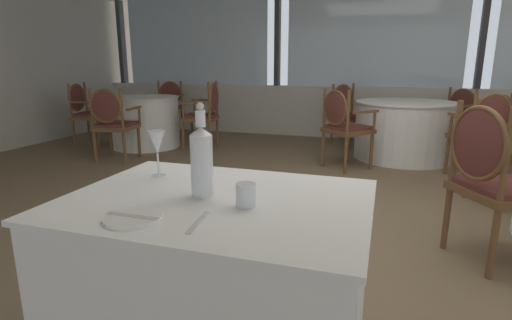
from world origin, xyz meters
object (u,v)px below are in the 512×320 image
object	(u,v)px
dining_chair_0_3	(491,172)
dining_chair_1_2	(455,114)
dining_chair_1_1	(486,128)
side_plate	(133,218)
water_bottle	(202,159)
wine_glass	(157,143)
dining_chair_1_0	(343,122)
dining_chair_0_2	(499,139)
dining_chair_1_3	(348,110)
water_tumbler	(246,195)
dining_chair_2_3	(86,109)
dining_chair_2_2	(168,103)
dining_chair_2_1	(206,110)
dining_chair_2_0	(112,119)

from	to	relation	value
dining_chair_0_3	dining_chair_1_2	size ratio (longest dim) A/B	1.13
dining_chair_1_1	dining_chair_1_2	size ratio (longest dim) A/B	1.04
side_plate	water_bottle	world-z (taller)	water_bottle
wine_glass	dining_chair_1_0	size ratio (longest dim) A/B	0.21
dining_chair_0_2	dining_chair_1_3	distance (m)	2.68
dining_chair_0_3	dining_chair_1_1	world-z (taller)	dining_chair_0_3
dining_chair_0_2	water_tumbler	bearing A→B (deg)	-57.67
dining_chair_0_3	dining_chair_1_1	distance (m)	2.17
dining_chair_2_3	dining_chair_0_3	bearing A→B (deg)	-33.61
dining_chair_1_2	dining_chair_2_2	distance (m)	4.50
dining_chair_1_3	dining_chair_2_1	size ratio (longest dim) A/B	0.95
wine_glass	dining_chair_1_2	xyz separation A→B (m)	(1.88, 4.81, -0.37)
water_bottle	dining_chair_2_0	distance (m)	3.93
dining_chair_0_3	dining_chair_2_1	size ratio (longest dim) A/B	1.03
dining_chair_2_1	wine_glass	bearing A→B (deg)	103.56
wine_glass	dining_chair_2_2	bearing A→B (deg)	119.77
dining_chair_2_2	dining_chair_1_1	bearing A→B (deg)	66.08
dining_chair_1_2	dining_chair_1_3	size ratio (longest dim) A/B	0.96
dining_chair_1_3	dining_chair_2_0	world-z (taller)	dining_chair_2_0
dining_chair_0_2	dining_chair_1_2	world-z (taller)	dining_chair_0_2
dining_chair_1_0	dining_chair_1_3	distance (m)	1.50
side_plate	water_bottle	size ratio (longest dim) A/B	0.53
dining_chair_0_3	dining_chair_1_2	world-z (taller)	dining_chair_0_3
dining_chair_0_2	dining_chair_1_0	xyz separation A→B (m)	(-1.44, 0.70, -0.01)
dining_chair_2_2	wine_glass	bearing A→B (deg)	21.18
dining_chair_2_3	side_plate	bearing A→B (deg)	-56.44
dining_chair_1_0	dining_chair_2_2	xyz separation A→B (m)	(-3.08, 1.34, -0.00)
dining_chair_1_2	dining_chair_0_3	bearing A→B (deg)	36.77
dining_chair_0_2	dining_chair_2_0	xyz separation A→B (m)	(-4.24, 0.18, -0.03)
wine_glass	water_bottle	bearing A→B (deg)	-31.66
side_plate	dining_chair_2_1	distance (m)	4.59
water_tumbler	dining_chair_1_2	xyz separation A→B (m)	(1.39, 5.04, -0.27)
water_tumbler	dining_chair_1_1	bearing A→B (deg)	67.43
dining_chair_1_1	dining_chair_2_2	distance (m)	4.74
dining_chair_2_1	dining_chair_1_2	bearing A→B (deg)	-171.89
wine_glass	dining_chair_2_1	world-z (taller)	dining_chair_2_1
side_plate	dining_chair_2_0	xyz separation A→B (m)	(-2.52, 3.17, -0.21)
wine_glass	dining_chair_2_3	world-z (taller)	wine_glass
wine_glass	dining_chair_2_2	distance (m)	5.27
water_tumbler	dining_chair_2_1	size ratio (longest dim) A/B	0.08
water_bottle	dining_chair_1_1	bearing A→B (deg)	64.58
wine_glass	dining_chair_0_3	size ratio (longest dim) A/B	0.20
dining_chair_2_3	dining_chair_2_1	bearing A→B (deg)	-0.00
dining_chair_2_3	wine_glass	bearing A→B (deg)	-54.42
side_plate	water_tumbler	bearing A→B (deg)	37.07
dining_chair_2_3	dining_chair_2_2	bearing A→B (deg)	44.87
side_plate	wine_glass	bearing A→B (deg)	111.95
water_tumbler	dining_chair_2_1	bearing A→B (deg)	116.75
water_bottle	dining_chair_1_2	size ratio (longest dim) A/B	0.39
dining_chair_1_1	dining_chair_2_2	xyz separation A→B (m)	(-4.57, 1.25, 0.01)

